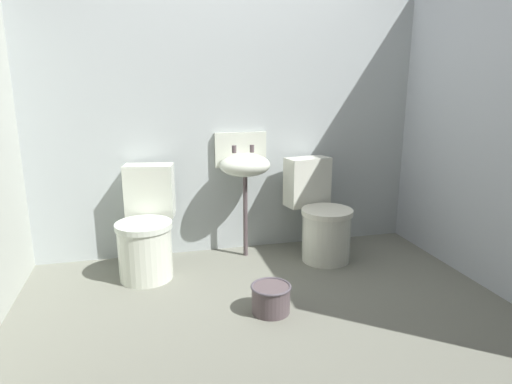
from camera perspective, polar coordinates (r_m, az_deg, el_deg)
The scene contains 7 objects.
ground_plane at distance 2.88m, azimuth 1.40°, elevation -15.81°, with size 3.52×2.65×0.08m, color slate.
wall_back at distance 3.66m, azimuth -3.40°, elevation 8.78°, with size 3.52×0.10×2.11m, color #ABB4B4.
wall_right at distance 3.40m, azimuth 28.41°, elevation 6.71°, with size 0.10×2.45×2.11m, color #AAB1B9.
toilet_left at distance 3.36m, azimuth -13.83°, elevation -4.97°, with size 0.48×0.65×0.78m.
toilet_right at distance 3.61m, azimuth 8.25°, elevation -3.35°, with size 0.49×0.66×0.78m.
sink at distance 3.51m, azimuth -1.51°, elevation 3.59°, with size 0.42×0.35×0.99m.
bucket at distance 2.82m, azimuth 1.91°, elevation -13.38°, with size 0.25×0.25×0.18m.
Camera 1 is at (-0.66, -2.40, 1.40)m, focal length 31.25 mm.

